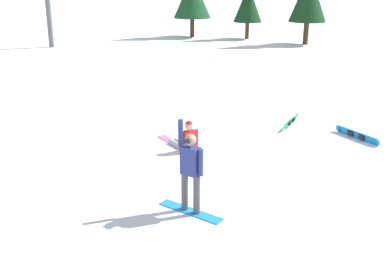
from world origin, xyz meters
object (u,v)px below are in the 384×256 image
snowboarder_foreground (191,171)px  loose_snowboard_far_spare (291,122)px  snowboarder_midground (186,139)px  loose_snowboard_near_right (357,135)px

snowboarder_foreground → loose_snowboard_far_spare: bearing=64.1°
snowboarder_midground → snowboarder_foreground: bearing=-84.3°
snowboarder_foreground → loose_snowboard_near_right: snowboarder_foreground is taller
snowboarder_foreground → loose_snowboard_far_spare: 7.00m
loose_snowboard_near_right → loose_snowboard_far_spare: 2.24m
snowboarder_foreground → loose_snowboard_far_spare: snowboarder_foreground is taller
loose_snowboard_far_spare → snowboarder_foreground: bearing=-115.9°
snowboarder_midground → loose_snowboard_far_spare: size_ratio=1.01×
loose_snowboard_far_spare → loose_snowboard_near_right: bearing=-32.9°
snowboarder_midground → loose_snowboard_near_right: size_ratio=1.07×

